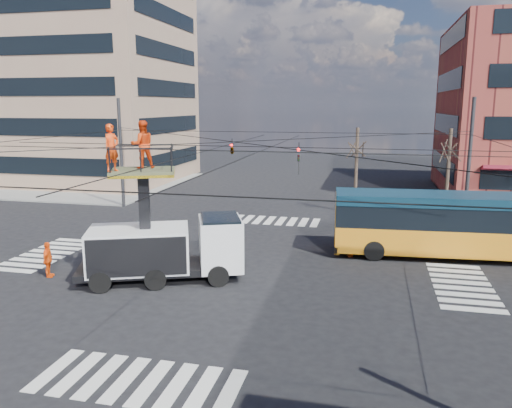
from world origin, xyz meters
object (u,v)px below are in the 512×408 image
(utility_truck, at_px, (164,231))
(traffic_cone, at_px, (103,272))
(flagger, at_px, (350,240))
(worker_ground, at_px, (48,260))
(city_bus, at_px, (465,224))

(utility_truck, xyz_separation_m, traffic_cone, (-2.75, -0.52, -1.87))
(utility_truck, height_order, flagger, utility_truck)
(worker_ground, bearing_deg, traffic_cone, -99.11)
(city_bus, relative_size, traffic_cone, 20.71)
(worker_ground, bearing_deg, utility_truck, -97.88)
(traffic_cone, bearing_deg, flagger, 28.97)
(flagger, bearing_deg, worker_ground, -89.39)
(utility_truck, height_order, city_bus, utility_truck)
(flagger, bearing_deg, utility_truck, -80.47)
(utility_truck, xyz_separation_m, flagger, (7.68, 5.26, -1.32))
(utility_truck, distance_m, worker_ground, 5.44)
(traffic_cone, xyz_separation_m, worker_ground, (-2.45, -0.36, 0.49))
(city_bus, xyz_separation_m, flagger, (-5.52, -1.12, -0.87))
(traffic_cone, bearing_deg, worker_ground, -171.69)
(utility_truck, height_order, worker_ground, utility_truck)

